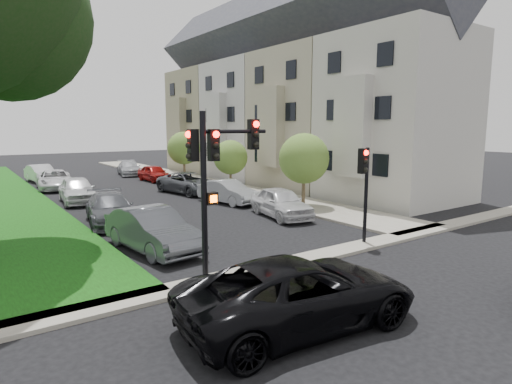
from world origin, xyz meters
TOP-DOWN VIEW (x-y plane):
  - ground at (0.00, 0.00)m, footprint 140.00×140.00m
  - sidewalk_right at (6.75, 24.00)m, footprint 3.50×44.00m
  - sidewalk_cross at (0.00, 2.00)m, footprint 60.00×1.00m
  - house_a at (12.45, 8.00)m, footprint 7.70×7.55m
  - house_b at (12.45, 15.50)m, footprint 7.70×7.55m
  - house_c at (12.45, 23.00)m, footprint 7.70×7.55m
  - house_d at (12.45, 30.50)m, footprint 7.70×7.55m
  - small_tree_a at (6.20, 9.19)m, footprint 2.79×2.79m
  - small_tree_b at (6.20, 16.88)m, footprint 2.41×2.41m
  - small_tree_c at (6.20, 24.24)m, footprint 2.74×2.74m
  - traffic_signal_main at (-3.41, 2.23)m, footprint 2.43×0.63m
  - traffic_signal_secondary at (3.03, 2.19)m, footprint 0.48×0.39m
  - car_cross_near at (-3.37, -1.50)m, footprint 5.96×3.23m
  - car_parked_0 at (3.70, 8.04)m, footprint 2.58×4.66m
  - car_parked_1 at (3.57, 12.97)m, footprint 2.14×4.38m
  - car_parked_2 at (3.41, 17.76)m, footprint 3.21×5.46m
  - car_parked_3 at (3.94, 25.27)m, footprint 1.79×4.06m
  - car_parked_4 at (3.78, 30.95)m, footprint 2.70×4.88m
  - car_parked_5 at (-3.84, 6.16)m, footprint 2.20×4.96m
  - car_parked_6 at (-3.77, 11.55)m, footprint 2.81×5.17m
  - car_parked_7 at (-3.70, 18.32)m, footprint 2.25×4.73m
  - car_parked_8 at (-3.70, 25.11)m, footprint 2.89×5.29m
  - car_parked_9 at (-3.87, 29.98)m, footprint 2.07×4.51m

SIDE VIEW (x-z plane):
  - ground at x=0.00m, z-range 0.00..0.00m
  - sidewalk_right at x=6.75m, z-range 0.00..0.12m
  - sidewalk_cross at x=0.00m, z-range 0.00..0.12m
  - car_parked_4 at x=3.78m, z-range 0.00..1.34m
  - car_parked_3 at x=3.94m, z-range 0.00..1.36m
  - car_parked_1 at x=3.57m, z-range 0.00..1.38m
  - car_parked_8 at x=-3.70m, z-range 0.00..1.40m
  - car_parked_6 at x=-3.77m, z-range 0.00..1.42m
  - car_parked_2 at x=3.41m, z-range 0.00..1.43m
  - car_parked_9 at x=-3.87m, z-range 0.00..1.43m
  - car_parked_0 at x=3.70m, z-range 0.00..1.50m
  - car_parked_7 at x=-3.70m, z-range 0.00..1.56m
  - car_parked_5 at x=-3.84m, z-range 0.00..1.58m
  - car_cross_near at x=-3.37m, z-range 0.00..1.59m
  - small_tree_b at x=6.20m, z-range 0.60..4.20m
  - traffic_signal_secondary at x=3.03m, z-range 0.74..4.50m
  - small_tree_c at x=6.20m, z-range 0.68..4.79m
  - small_tree_a at x=6.20m, z-range 0.69..4.88m
  - traffic_signal_main at x=-3.41m, z-range 0.94..5.92m
  - house_a at x=12.45m, z-range -1.05..14.92m
  - house_b at x=12.45m, z-range -1.05..14.92m
  - house_c at x=12.45m, z-range -1.05..14.92m
  - house_d at x=12.45m, z-range -1.05..14.92m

